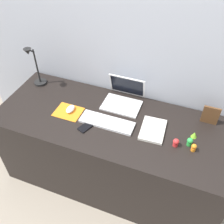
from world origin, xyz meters
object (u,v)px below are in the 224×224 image
(notebook_pad, at_px, (153,130))
(cell_phone, at_px, (86,126))
(toy_figurine_green, at_px, (190,142))
(keyboard, at_px, (107,122))
(laptop, at_px, (124,97))
(desk_lamp, at_px, (35,68))
(toy_figurine_orange, at_px, (194,147))
(picture_frame, at_px, (210,115))
(toy_figurine_red, at_px, (176,142))
(toy_figurine_lime, at_px, (194,135))
(mouse, at_px, (70,109))

(notebook_pad, bearing_deg, cell_phone, -166.78)
(toy_figurine_green, bearing_deg, keyboard, -179.35)
(notebook_pad, bearing_deg, laptop, 139.11)
(keyboard, height_order, toy_figurine_green, toy_figurine_green)
(cell_phone, bearing_deg, keyboard, 56.46)
(notebook_pad, bearing_deg, keyboard, -175.14)
(desk_lamp, height_order, toy_figurine_orange, desk_lamp)
(laptop, distance_m, toy_figurine_green, 0.63)
(picture_frame, bearing_deg, laptop, 179.71)
(keyboard, xyz_separation_m, toy_figurine_red, (0.52, -0.03, 0.02))
(keyboard, relative_size, picture_frame, 2.73)
(cell_phone, xyz_separation_m, toy_figurine_green, (0.73, 0.10, 0.03))
(cell_phone, xyz_separation_m, desk_lamp, (-0.62, 0.32, 0.17))
(desk_lamp, bearing_deg, laptop, 3.90)
(picture_frame, relative_size, toy_figurine_lime, 3.22)
(notebook_pad, distance_m, picture_frame, 0.44)
(desk_lamp, height_order, toy_figurine_green, desk_lamp)
(desk_lamp, bearing_deg, toy_figurine_lime, -5.65)
(mouse, distance_m, cell_phone, 0.22)
(toy_figurine_red, bearing_deg, toy_figurine_green, 25.04)
(toy_figurine_lime, bearing_deg, keyboard, -171.46)
(notebook_pad, height_order, toy_figurine_orange, toy_figurine_orange)
(cell_phone, xyz_separation_m, picture_frame, (0.83, 0.37, 0.07))
(laptop, distance_m, mouse, 0.44)
(notebook_pad, height_order, toy_figurine_green, toy_figurine_green)
(toy_figurine_orange, bearing_deg, toy_figurine_red, -179.11)
(cell_phone, relative_size, toy_figurine_green, 1.97)
(keyboard, height_order, picture_frame, picture_frame)
(notebook_pad, height_order, picture_frame, picture_frame)
(cell_phone, bearing_deg, laptop, 87.54)
(cell_phone, bearing_deg, toy_figurine_lime, 35.04)
(toy_figurine_red, relative_size, toy_figurine_green, 0.98)
(cell_phone, height_order, desk_lamp, desk_lamp)
(cell_phone, relative_size, desk_lamp, 0.34)
(desk_lamp, xyz_separation_m, toy_figurine_red, (1.26, -0.26, -0.15))
(toy_figurine_lime, bearing_deg, toy_figurine_green, -103.31)
(notebook_pad, distance_m, toy_figurine_orange, 0.31)
(keyboard, bearing_deg, picture_frame, 21.56)
(toy_figurine_orange, bearing_deg, desk_lamp, 169.29)
(desk_lamp, xyz_separation_m, picture_frame, (1.45, 0.05, -0.10))
(laptop, xyz_separation_m, keyboard, (-0.04, -0.28, -0.04))
(toy_figurine_green, relative_size, toy_figurine_orange, 1.09)
(desk_lamp, height_order, picture_frame, desk_lamp)
(keyboard, distance_m, toy_figurine_green, 0.61)
(mouse, height_order, toy_figurine_orange, toy_figurine_orange)
(toy_figurine_orange, xyz_separation_m, toy_figurine_lime, (-0.01, 0.13, -0.01))
(mouse, distance_m, toy_figurine_orange, 0.96)
(toy_figurine_orange, height_order, toy_figurine_lime, toy_figurine_orange)
(cell_phone, xyz_separation_m, toy_figurine_lime, (0.75, 0.18, 0.02))
(mouse, relative_size, toy_figurine_red, 1.51)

